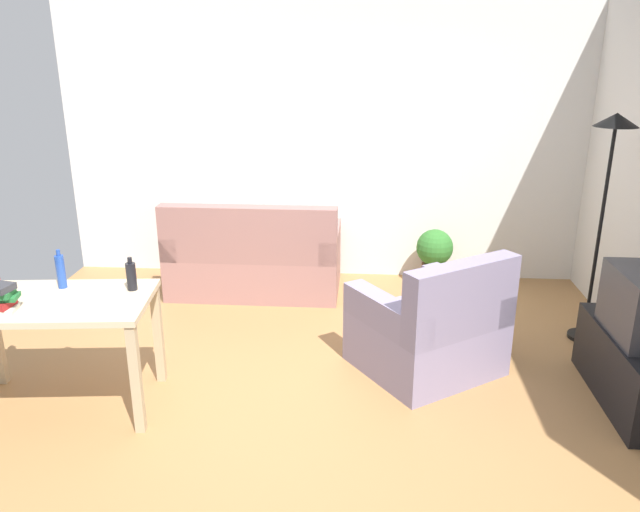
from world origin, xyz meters
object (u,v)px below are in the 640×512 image
tv_stand (635,369)px  bottle_blue (61,271)px  potted_plant (434,253)px  armchair (431,330)px  couch (255,261)px  desk (55,315)px  bottle_dark (131,276)px  torchiere_lamp (609,167)px

tv_stand → bottle_blue: bearing=92.0°
potted_plant → armchair: armchair is taller
couch → potted_plant: bearing=-169.8°
desk → bottle_blue: bottle_blue is taller
tv_stand → desk: bearing=95.1°
tv_stand → bottle_dark: (-3.32, -0.13, 0.62)m
bottle_dark → bottle_blue: bearing=179.9°
potted_plant → bottle_blue: (-2.67, -2.20, 0.55)m
bottle_blue → potted_plant: bearing=39.6°
couch → tv_stand: couch is taller
couch → torchiere_lamp: torchiere_lamp is taller
armchair → bottle_dark: size_ratio=5.47×
potted_plant → bottle_blue: size_ratio=2.18×
couch → armchair: size_ratio=1.32×
armchair → bottle_blue: size_ratio=4.66×
bottle_blue → couch: bearing=63.9°
torchiere_lamp → couch: bearing=164.3°
couch → armchair: 2.11m
tv_stand → torchiere_lamp: (0.00, 0.95, 1.17)m
desk → potted_plant: size_ratio=2.22×
tv_stand → desk: (-3.76, -0.33, 0.41)m
couch → tv_stand: bearing=148.5°
torchiere_lamp → desk: size_ratio=1.43×
torchiere_lamp → bottle_blue: torchiere_lamp is taller
couch → bottle_blue: 2.18m
torchiere_lamp → desk: bearing=-161.1°
desk → armchair: size_ratio=1.04×
couch → bottle_dark: 2.02m
torchiere_lamp → potted_plant: bearing=135.2°
desk → potted_plant: (2.64, 2.40, -0.32)m
couch → armchair: bearing=137.2°
armchair → desk: bearing=-20.2°
desk → armchair: 2.55m
couch → torchiere_lamp: size_ratio=0.89×
bottle_blue → bottle_dark: bearing=-0.1°
couch → bottle_blue: size_ratio=6.15×
desk → bottle_dark: (0.44, 0.20, 0.21)m
bottle_dark → armchair: bearing=12.9°
desk → bottle_dark: 0.53m
desk → potted_plant: 3.58m
potted_plant → couch: bearing=-169.8°
torchiere_lamp → bottle_dark: torchiere_lamp is taller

